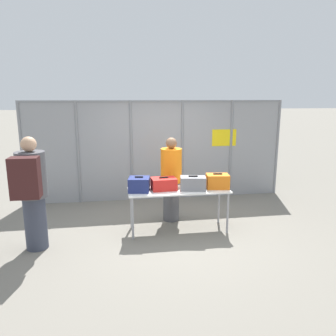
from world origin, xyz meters
TOP-DOWN VIEW (x-y plane):
  - ground_plane at (0.00, 0.00)m, footprint 120.00×120.00m
  - fence_section at (0.01, 1.99)m, footprint 6.09×0.07m
  - inspection_table at (0.14, 0.01)m, footprint 1.81×0.64m
  - suitcase_navy at (-0.57, 0.01)m, footprint 0.41×0.39m
  - suitcase_red at (-0.12, 0.05)m, footprint 0.46×0.33m
  - suitcase_grey at (0.39, -0.04)m, footprint 0.49×0.34m
  - suitcase_orange at (0.86, -0.00)m, footprint 0.44×0.34m
  - traveler_hooded at (-2.26, -0.42)m, footprint 0.45×0.70m
  - security_worker_near at (0.10, 0.54)m, footprint 0.41×0.41m
  - utility_trailer at (1.63, 3.76)m, footprint 4.39×2.11m

SIDE VIEW (x-z plane):
  - ground_plane at x=0.00m, z-range 0.00..0.00m
  - utility_trailer at x=1.63m, z-range 0.06..0.68m
  - inspection_table at x=0.14m, z-range 0.32..1.10m
  - security_worker_near at x=0.10m, z-range 0.03..1.68m
  - suitcase_red at x=-0.12m, z-range 0.77..1.00m
  - suitcase_grey at x=0.39m, z-range 0.77..1.03m
  - suitcase_navy at x=-0.57m, z-range 0.77..1.04m
  - suitcase_orange at x=0.86m, z-range 0.77..1.05m
  - traveler_hooded at x=-2.26m, z-range 0.09..1.91m
  - fence_section at x=0.01m, z-range 0.05..2.38m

